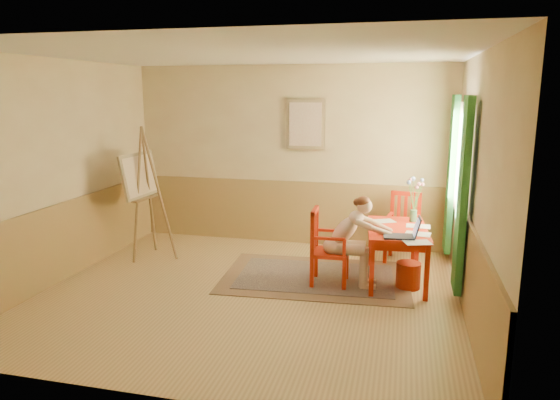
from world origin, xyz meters
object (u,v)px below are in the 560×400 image
(chair_left, at_px, (326,247))
(easel, at_px, (142,181))
(table, at_px, (397,235))
(laptop, at_px, (405,233))
(chair_back, at_px, (403,227))
(figure, at_px, (351,237))

(chair_left, bearing_deg, easel, 170.06)
(table, relative_size, chair_left, 1.29)
(laptop, xyz_separation_m, easel, (-3.70, 0.65, 0.37))
(chair_left, xyz_separation_m, laptop, (0.94, -0.17, 0.29))
(table, relative_size, chair_back, 1.27)
(table, xyz_separation_m, figure, (-0.55, -0.27, 0.01))
(table, distance_m, chair_left, 0.91)
(chair_back, bearing_deg, easel, -169.19)
(chair_left, bearing_deg, chair_back, 52.01)
(table, bearing_deg, figure, -153.95)
(chair_left, relative_size, figure, 0.84)
(table, xyz_separation_m, easel, (-3.62, 0.22, 0.51))
(chair_back, height_order, figure, figure)
(easel, bearing_deg, chair_left, -9.94)
(laptop, bearing_deg, easel, 170.06)
(chair_back, relative_size, figure, 0.85)
(laptop, distance_m, easel, 3.78)
(chair_left, height_order, chair_back, chair_back)
(chair_back, xyz_separation_m, easel, (-3.69, -0.70, 0.64))
(figure, bearing_deg, chair_left, 179.71)
(chair_back, xyz_separation_m, laptop, (0.02, -1.35, 0.28))
(chair_back, distance_m, figure, 1.35)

